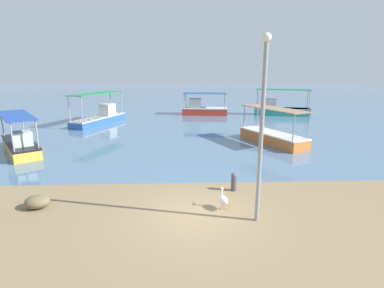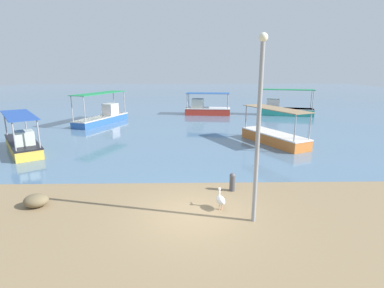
% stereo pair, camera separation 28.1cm
% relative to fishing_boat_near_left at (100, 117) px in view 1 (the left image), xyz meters
% --- Properties ---
extents(ground, '(120.00, 120.00, 0.00)m').
position_rel_fishing_boat_near_left_xyz_m(ground, '(8.18, -18.77, -0.63)').
color(ground, '#88714F').
extents(harbor_water, '(110.00, 90.00, 0.00)m').
position_rel_fishing_boat_near_left_xyz_m(harbor_water, '(8.18, 29.23, -0.63)').
color(harbor_water, slate).
rests_on(harbor_water, ground).
extents(fishing_boat_near_left, '(3.94, 6.71, 2.87)m').
position_rel_fishing_boat_near_left_xyz_m(fishing_boat_near_left, '(0.00, 0.00, 0.00)').
color(fishing_boat_near_left, '#2B5BAB').
rests_on(fishing_boat_near_left, harbor_water).
extents(fishing_boat_outer, '(5.21, 2.54, 2.42)m').
position_rel_fishing_boat_near_left_xyz_m(fishing_boat_outer, '(10.22, 5.16, 0.03)').
color(fishing_boat_outer, red).
rests_on(fishing_boat_outer, harbor_water).
extents(fishing_boat_far_left, '(6.22, 3.07, 2.86)m').
position_rel_fishing_boat_near_left_xyz_m(fishing_boat_far_left, '(18.80, 4.44, 0.05)').
color(fishing_boat_far_left, teal).
rests_on(fishing_boat_far_left, harbor_water).
extents(fishing_boat_center, '(3.73, 5.58, 2.45)m').
position_rel_fishing_boat_near_left_xyz_m(fishing_boat_center, '(14.06, -8.47, -0.10)').
color(fishing_boat_center, orange).
rests_on(fishing_boat_center, harbor_water).
extents(fishing_boat_far_right, '(4.44, 5.50, 2.32)m').
position_rel_fishing_boat_near_left_xyz_m(fishing_boat_far_right, '(-2.29, -10.18, -0.07)').
color(fishing_boat_far_right, gold).
rests_on(fishing_boat_far_right, harbor_water).
extents(pelican, '(0.40, 0.80, 0.80)m').
position_rel_fishing_boat_near_left_xyz_m(pelican, '(9.21, -18.42, -0.26)').
color(pelican, '#E0997A').
rests_on(pelican, ground).
extents(lamp_post, '(0.28, 0.28, 6.10)m').
position_rel_fishing_boat_near_left_xyz_m(lamp_post, '(10.24, -19.32, 2.78)').
color(lamp_post, gray).
rests_on(lamp_post, ground).
extents(mooring_bollard, '(0.25, 0.25, 0.79)m').
position_rel_fishing_boat_near_left_xyz_m(mooring_bollard, '(9.91, -16.70, -0.21)').
color(mooring_bollard, '#47474C').
rests_on(mooring_bollard, ground).
extents(net_pile, '(0.90, 0.77, 0.49)m').
position_rel_fishing_boat_near_left_xyz_m(net_pile, '(2.29, -18.06, -0.39)').
color(net_pile, brown).
rests_on(net_pile, ground).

